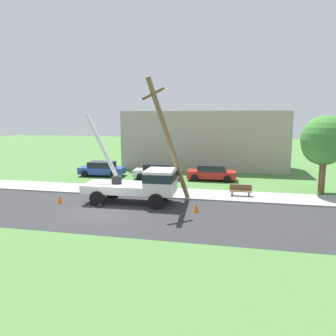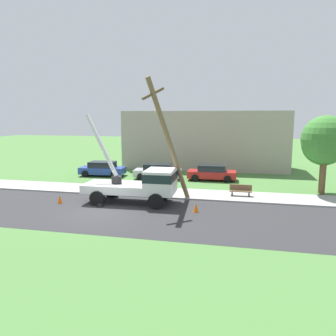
{
  "view_description": "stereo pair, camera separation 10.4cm",
  "coord_description": "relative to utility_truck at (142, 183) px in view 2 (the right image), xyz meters",
  "views": [
    {
      "loc": [
        8.2,
        -18.36,
        5.86
      ],
      "look_at": [
        3.35,
        3.8,
        2.25
      ],
      "focal_mm": 35.01,
      "sensor_mm": 36.0,
      "label": 1
    },
    {
      "loc": [
        8.3,
        -18.33,
        5.86
      ],
      "look_at": [
        3.35,
        3.8,
        2.25
      ],
      "focal_mm": 35.01,
      "sensor_mm": 36.0,
      "label": 2
    }
  ],
  "objects": [
    {
      "name": "ground_plane",
      "position": [
        -1.85,
        9.6,
        -1.41
      ],
      "size": [
        120.0,
        120.0,
        0.0
      ],
      "primitive_type": "plane",
      "color": "#477538"
    },
    {
      "name": "road_asphalt",
      "position": [
        -1.85,
        -2.4,
        -1.4
      ],
      "size": [
        80.0,
        7.93,
        0.01
      ],
      "primitive_type": "cube",
      "color": "#2B2B2D",
      "rests_on": "ground"
    },
    {
      "name": "sidewalk_strip",
      "position": [
        -1.85,
        3.14,
        -1.36
      ],
      "size": [
        80.0,
        3.15,
        0.1
      ],
      "primitive_type": "cube",
      "color": "#9E9E99",
      "rests_on": "ground"
    },
    {
      "name": "utility_truck",
      "position": [
        0.0,
        0.0,
        0.0
      ],
      "size": [
        6.82,
        3.21,
        5.98
      ],
      "color": "silver",
      "rests_on": "ground"
    },
    {
      "name": "leaning_utility_pole",
      "position": [
        1.75,
        0.5,
        2.86
      ],
      "size": [
        2.62,
        3.54,
        8.37
      ],
      "color": "brown",
      "rests_on": "ground"
    },
    {
      "name": "traffic_cone_ahead",
      "position": [
        3.87,
        -1.31,
        -1.13
      ],
      "size": [
        0.36,
        0.36,
        0.56
      ],
      "primitive_type": "cone",
      "color": "orange",
      "rests_on": "ground"
    },
    {
      "name": "traffic_cone_behind",
      "position": [
        -5.44,
        -1.26,
        -1.13
      ],
      "size": [
        0.36,
        0.36,
        0.56
      ],
      "primitive_type": "cone",
      "color": "orange",
      "rests_on": "ground"
    },
    {
      "name": "parked_sedan_blue",
      "position": [
        -6.85,
        9.03,
        -0.7
      ],
      "size": [
        4.52,
        2.23,
        1.42
      ],
      "color": "#263F99",
      "rests_on": "ground"
    },
    {
      "name": "parked_sedan_silver",
      "position": [
        -1.14,
        8.75,
        -0.7
      ],
      "size": [
        4.53,
        2.25,
        1.42
      ],
      "color": "#B7B7BF",
      "rests_on": "ground"
    },
    {
      "name": "parked_sedan_red",
      "position": [
        3.92,
        9.14,
        -0.7
      ],
      "size": [
        4.44,
        2.09,
        1.42
      ],
      "color": "#B21E1E",
      "rests_on": "ground"
    },
    {
      "name": "park_bench",
      "position": [
        6.54,
        3.2,
        -0.95
      ],
      "size": [
        1.6,
        0.45,
        0.9
      ],
      "color": "brown",
      "rests_on": "ground"
    },
    {
      "name": "roadside_tree_near",
      "position": [
        12.56,
        5.87,
        2.35
      ],
      "size": [
        3.23,
        3.23,
        5.39
      ],
      "color": "brown",
      "rests_on": "ground"
    },
    {
      "name": "roadside_tree_far",
      "position": [
        12.56,
        5.35,
        2.72
      ],
      "size": [
        3.55,
        3.55,
        5.93
      ],
      "color": "brown",
      "rests_on": "ground"
    },
    {
      "name": "lowrise_building_backdrop",
      "position": [
        2.46,
        16.6,
        1.79
      ],
      "size": [
        18.0,
        6.0,
        6.4
      ],
      "primitive_type": "cube",
      "color": "#A5998C",
      "rests_on": "ground"
    }
  ]
}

